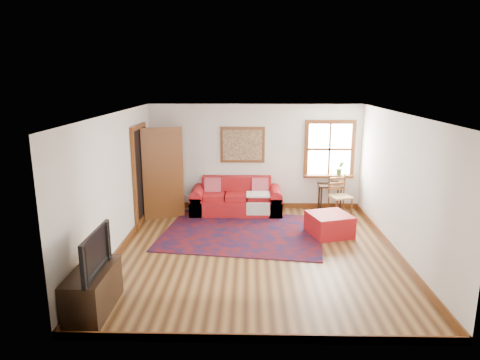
{
  "coord_description": "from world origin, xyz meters",
  "views": [
    {
      "loc": [
        -0.14,
        -7.26,
        3.1
      ],
      "look_at": [
        -0.31,
        0.6,
        1.21
      ],
      "focal_mm": 32.0,
      "sensor_mm": 36.0,
      "label": 1
    }
  ],
  "objects_px": {
    "media_cabinet": "(93,290)",
    "red_ottoman": "(329,224)",
    "ladder_back_chair": "(339,194)",
    "red_leather_sofa": "(236,201)",
    "side_table": "(330,189)"
  },
  "relations": [
    {
      "from": "ladder_back_chair",
      "to": "media_cabinet",
      "type": "distance_m",
      "value": 5.89
    },
    {
      "from": "ladder_back_chair",
      "to": "red_ottoman",
      "type": "bearing_deg",
      "value": -109.4
    },
    {
      "from": "red_leather_sofa",
      "to": "red_ottoman",
      "type": "distance_m",
      "value": 2.38
    },
    {
      "from": "red_ottoman",
      "to": "media_cabinet",
      "type": "distance_m",
      "value": 4.76
    },
    {
      "from": "red_leather_sofa",
      "to": "red_ottoman",
      "type": "xyz_separation_m",
      "value": [
        1.91,
        -1.42,
        -0.05
      ]
    },
    {
      "from": "media_cabinet",
      "to": "red_ottoman",
      "type": "bearing_deg",
      "value": 38.57
    },
    {
      "from": "ladder_back_chair",
      "to": "side_table",
      "type": "bearing_deg",
      "value": 112.53
    },
    {
      "from": "red_ottoman",
      "to": "ladder_back_chair",
      "type": "bearing_deg",
      "value": 53.19
    },
    {
      "from": "red_leather_sofa",
      "to": "media_cabinet",
      "type": "relative_size",
      "value": 1.93
    },
    {
      "from": "red_leather_sofa",
      "to": "ladder_back_chair",
      "type": "bearing_deg",
      "value": -5.18
    },
    {
      "from": "red_leather_sofa",
      "to": "red_ottoman",
      "type": "bearing_deg",
      "value": -36.6
    },
    {
      "from": "red_ottoman",
      "to": "ladder_back_chair",
      "type": "xyz_separation_m",
      "value": [
        0.43,
        1.21,
        0.3
      ]
    },
    {
      "from": "red_leather_sofa",
      "to": "ladder_back_chair",
      "type": "xyz_separation_m",
      "value": [
        2.34,
        -0.21,
        0.24
      ]
    },
    {
      "from": "media_cabinet",
      "to": "ladder_back_chair",
      "type": "bearing_deg",
      "value": 45.2
    },
    {
      "from": "red_leather_sofa",
      "to": "media_cabinet",
      "type": "height_order",
      "value": "red_leather_sofa"
    }
  ]
}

